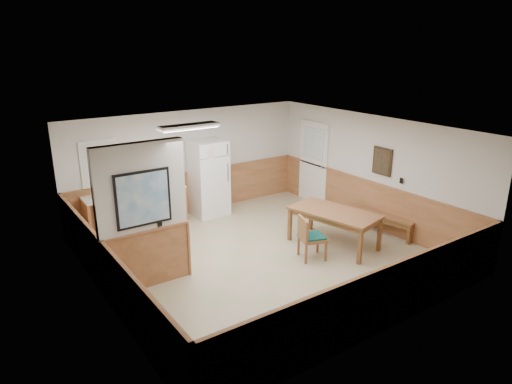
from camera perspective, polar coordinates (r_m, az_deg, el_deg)
ground at (r=9.01m, az=0.68°, el=-8.01°), size 6.00×6.00×0.00m
ceiling at (r=8.22m, az=0.74°, el=7.83°), size 6.00×6.00×0.02m
back_wall at (r=11.02m, az=-8.35°, el=3.64°), size 6.00×0.02×2.50m
right_wall at (r=10.49m, az=14.23°, el=2.52°), size 0.02×6.00×2.50m
left_wall at (r=7.34m, az=-18.87°, el=-4.67°), size 0.02×6.00×2.50m
wainscot_back at (r=11.21m, az=-8.13°, el=-0.09°), size 6.00×0.04×1.00m
wainscot_right at (r=10.69m, az=13.85°, el=-1.37°), size 0.04×6.00×1.00m
wainscot_left at (r=7.65m, az=-18.16°, el=-9.84°), size 0.04×6.00×1.00m
partition_wall at (r=7.72m, az=-13.95°, el=-3.21°), size 1.50×0.20×2.50m
kitchen_counter at (r=10.51m, az=-13.26°, el=-1.88°), size 2.20×0.61×1.00m
exterior_door at (r=11.80m, az=7.16°, el=3.65°), size 0.07×1.02×2.15m
kitchen_window at (r=10.21m, az=-18.97°, el=3.42°), size 0.80×0.04×1.00m
wall_painting at (r=10.20m, az=15.49°, el=3.73°), size 0.04×0.50×0.60m
fluorescent_fixture at (r=8.93m, az=-8.39°, el=8.11°), size 1.20×0.30×0.09m
refrigerator at (r=10.93m, az=-5.93°, el=1.74°), size 0.81×0.72×1.81m
dining_table at (r=9.35m, az=9.76°, el=-2.90°), size 1.28×1.94×0.75m
dining_bench at (r=10.33m, az=15.01°, el=-3.06°), size 0.71×1.73×0.45m
dining_chair at (r=8.76m, az=6.54°, el=-5.37°), size 0.75×0.62×0.85m
fire_extinguisher at (r=10.57m, az=-10.13°, el=1.95°), size 0.10×0.10×0.41m
soap_bottle at (r=10.04m, az=-19.37°, el=-0.02°), size 0.08×0.08×0.24m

